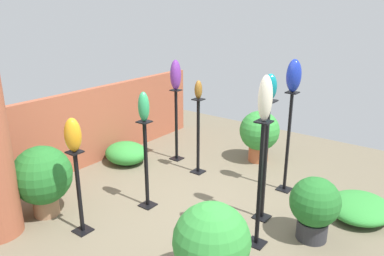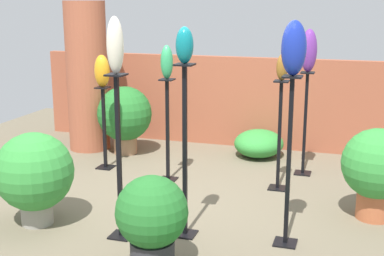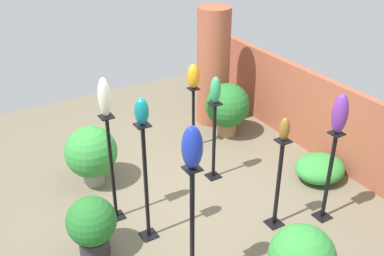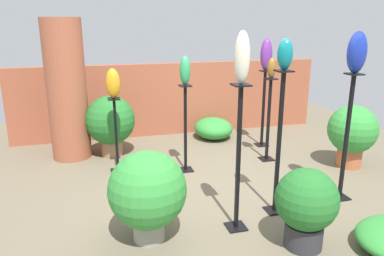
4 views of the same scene
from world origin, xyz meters
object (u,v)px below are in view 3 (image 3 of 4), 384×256
at_px(pedestal_amber, 193,121).
at_px(pedestal_jade, 214,144).
at_px(art_vase_amber, 193,76).
at_px(art_vase_violet, 340,114).
at_px(pedestal_bronze, 278,188).
at_px(art_vase_jade, 215,90).
at_px(potted_plant_front_right, 91,153).
at_px(art_vase_ivory, 104,97).
at_px(art_vase_teal, 142,111).
at_px(pedestal_violet, 328,180).
at_px(pedestal_teal, 146,188).
at_px(brick_pillar, 213,67).
at_px(pedestal_ivory, 112,173).
at_px(potted_plant_back_center, 228,107).
at_px(art_vase_cobalt, 192,147).
at_px(potted_plant_front_left, 92,224).
at_px(pedestal_cobalt, 192,233).

height_order(pedestal_amber, pedestal_jade, pedestal_jade).
height_order(art_vase_amber, art_vase_violet, art_vase_violet).
xyz_separation_m(pedestal_bronze, art_vase_jade, (-1.30, -0.09, 0.84)).
height_order(pedestal_jade, art_vase_amber, art_vase_amber).
height_order(art_vase_violet, potted_plant_front_right, art_vase_violet).
xyz_separation_m(art_vase_ivory, art_vase_teal, (0.54, 0.21, -0.00)).
relative_size(pedestal_amber, potted_plant_front_right, 1.17).
bearing_deg(potted_plant_front_right, art_vase_amber, 95.15).
bearing_deg(pedestal_violet, pedestal_teal, -111.65).
xyz_separation_m(brick_pillar, art_vase_ivory, (1.69, -2.60, 0.69)).
xyz_separation_m(art_vase_amber, art_vase_teal, (1.60, -1.60, 0.48)).
xyz_separation_m(pedestal_ivory, potted_plant_back_center, (-1.09, 2.51, -0.15)).
bearing_deg(art_vase_cobalt, brick_pillar, 143.77).
height_order(pedestal_jade, potted_plant_front_left, pedestal_jade).
height_order(pedestal_teal, pedestal_jade, pedestal_teal).
xyz_separation_m(pedestal_amber, art_vase_jade, (0.93, -0.21, 0.93)).
bearing_deg(art_vase_violet, art_vase_ivory, -120.74).
xyz_separation_m(brick_pillar, potted_plant_front_right, (0.80, -2.57, -0.54)).
bearing_deg(pedestal_ivory, potted_plant_back_center, 113.51).
xyz_separation_m(pedestal_amber, pedestal_jade, (0.93, -0.21, 0.08)).
bearing_deg(art_vase_violet, art_vase_teal, -111.65).
distance_m(brick_pillar, art_vase_teal, 3.34).
height_order(art_vase_jade, potted_plant_front_left, art_vase_jade).
bearing_deg(potted_plant_front_left, pedestal_jade, 106.64).
relative_size(art_vase_amber, art_vase_violet, 0.79).
bearing_deg(pedestal_amber, art_vase_jade, -12.65).
height_order(pedestal_cobalt, art_vase_jade, art_vase_jade).
xyz_separation_m(pedestal_amber, art_vase_ivory, (1.06, -1.81, 1.25)).
height_order(art_vase_cobalt, art_vase_jade, art_vase_cobalt).
distance_m(art_vase_teal, art_vase_jade, 1.58).
xyz_separation_m(art_vase_ivory, art_vase_jade, (-0.13, 1.60, -0.32)).
relative_size(pedestal_teal, art_vase_ivory, 3.26).
bearing_deg(pedestal_amber, art_vase_cobalt, -31.15).
distance_m(art_vase_amber, art_vase_cobalt, 2.96).
xyz_separation_m(pedestal_violet, potted_plant_back_center, (-2.48, 0.18, -0.04)).
xyz_separation_m(art_vase_violet, potted_plant_back_center, (-2.48, 0.18, -0.98)).
relative_size(pedestal_cobalt, art_vase_ivory, 3.10).
bearing_deg(pedestal_teal, art_vase_violet, 68.35).
height_order(art_vase_cobalt, potted_plant_back_center, art_vase_cobalt).
height_order(pedestal_ivory, pedestal_violet, pedestal_ivory).
bearing_deg(potted_plant_back_center, pedestal_cobalt, -41.06).
height_order(brick_pillar, pedestal_cobalt, brick_pillar).
height_order(pedestal_amber, pedestal_violet, pedestal_violet).
bearing_deg(brick_pillar, art_vase_cobalt, -36.23).
relative_size(pedestal_jade, potted_plant_front_left, 1.57).
xyz_separation_m(pedestal_amber, potted_plant_front_right, (0.16, -1.79, 0.03)).
bearing_deg(art_vase_amber, pedestal_teal, -45.06).
xyz_separation_m(art_vase_teal, potted_plant_back_center, (-1.64, 2.30, -1.19)).
distance_m(pedestal_amber, art_vase_ivory, 2.44).
xyz_separation_m(pedestal_bronze, art_vase_violet, (0.22, 0.63, 0.95)).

